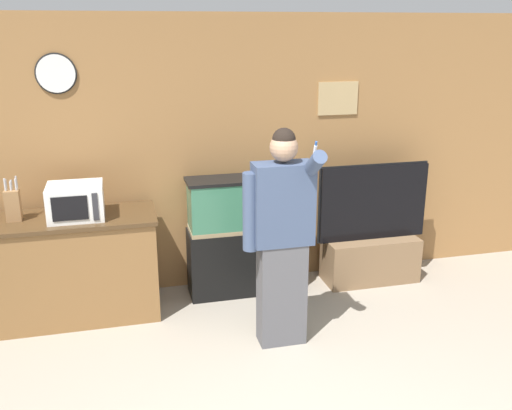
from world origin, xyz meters
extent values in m
cube|color=olive|center=(0.00, 3.02, 1.30)|extent=(10.00, 0.06, 2.60)
cube|color=tan|center=(1.09, 2.98, 1.81)|extent=(0.40, 0.02, 0.32)
cylinder|color=white|center=(-1.48, 2.98, 2.09)|extent=(0.32, 0.03, 0.32)
cylinder|color=black|center=(-1.48, 2.98, 2.09)|extent=(0.34, 0.01, 0.34)
cube|color=brown|center=(-1.46, 2.60, 0.45)|extent=(1.40, 0.59, 0.90)
cube|color=#48321C|center=(-1.46, 2.60, 0.91)|extent=(1.44, 0.63, 0.03)
cube|color=white|center=(-1.39, 2.57, 1.07)|extent=(0.45, 0.38, 0.29)
cube|color=black|center=(-1.43, 2.37, 1.07)|extent=(0.28, 0.01, 0.20)
cube|color=#2D2D33|center=(-1.23, 2.37, 1.07)|extent=(0.05, 0.01, 0.23)
cube|color=olive|center=(-1.89, 2.62, 1.06)|extent=(0.12, 0.10, 0.26)
cylinder|color=#B7B7BC|center=(-1.93, 2.62, 1.24)|extent=(0.02, 0.02, 0.10)
cylinder|color=#B7B7BC|center=(-1.89, 2.62, 1.23)|extent=(0.02, 0.02, 0.07)
cylinder|color=#B7B7BC|center=(-1.85, 2.62, 1.24)|extent=(0.02, 0.02, 0.10)
cylinder|color=#B7B7BC|center=(-1.93, 2.66, 1.23)|extent=(0.02, 0.02, 0.09)
cylinder|color=#B7B7BC|center=(-1.89, 2.66, 1.23)|extent=(0.02, 0.02, 0.08)
cylinder|color=#B7B7BC|center=(-1.85, 2.66, 1.24)|extent=(0.02, 0.02, 0.11)
cube|color=black|center=(0.08, 2.73, 0.32)|extent=(1.04, 0.35, 0.64)
cube|color=#937F5B|center=(0.08, 2.73, 0.66)|extent=(1.01, 0.34, 0.04)
cube|color=#387556|center=(0.08, 2.73, 0.89)|extent=(1.00, 0.34, 0.48)
cube|color=black|center=(0.08, 2.73, 1.13)|extent=(1.04, 0.35, 0.03)
cube|color=brown|center=(1.38, 2.67, 0.23)|extent=(0.94, 0.40, 0.45)
cube|color=black|center=(1.38, 2.67, 0.82)|extent=(1.10, 0.05, 0.74)
cube|color=black|center=(1.38, 2.70, 0.82)|extent=(1.13, 0.01, 0.77)
cube|color=#515156|center=(0.18, 1.76, 0.43)|extent=(0.37, 0.21, 0.86)
cube|color=#3D4C6B|center=(0.18, 1.76, 1.18)|extent=(0.46, 0.22, 0.64)
sphere|color=tan|center=(0.18, 1.76, 1.62)|extent=(0.21, 0.21, 0.21)
sphere|color=black|center=(0.18, 1.76, 1.68)|extent=(0.18, 0.18, 0.18)
cylinder|color=#3D4C6B|center=(-0.08, 1.76, 1.14)|extent=(0.12, 0.12, 0.61)
cylinder|color=#3D4C6B|center=(0.36, 1.62, 1.50)|extent=(0.11, 0.34, 0.28)
cylinder|color=white|center=(0.36, 1.60, 1.61)|extent=(0.02, 0.06, 0.11)
cylinder|color=#2856B2|center=(0.36, 1.58, 1.67)|extent=(0.02, 0.03, 0.05)
camera|label=1|loc=(-1.03, -2.22, 2.48)|focal=40.00mm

